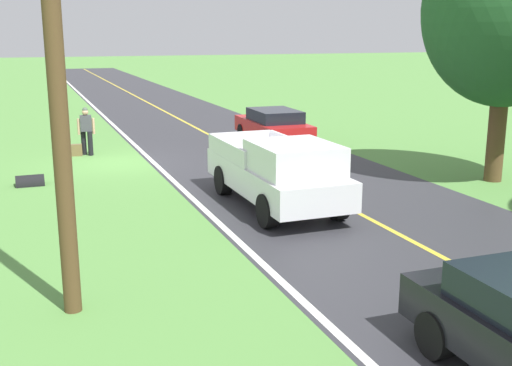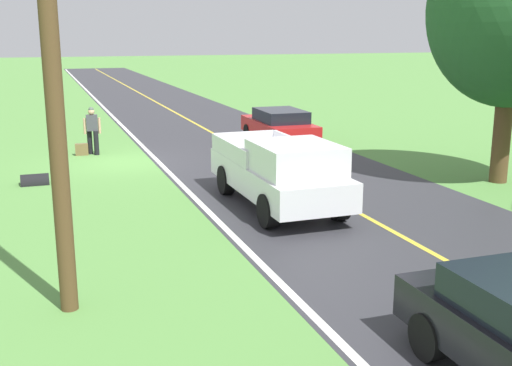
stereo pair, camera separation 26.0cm
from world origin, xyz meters
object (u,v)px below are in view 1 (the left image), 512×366
suitcase_carried (76,150)px  pickup_truck_passing (280,171)px  tree_far_side_near (508,10)px  utility_pole_roadside (55,52)px  sedan_near_oncoming (273,126)px  hitchhiker_walking (86,128)px

suitcase_carried → pickup_truck_passing: 10.03m
tree_far_side_near → utility_pole_roadside: bearing=21.6°
pickup_truck_passing → sedan_near_oncoming: bearing=-111.1°
pickup_truck_passing → tree_far_side_near: (-7.22, -0.56, 4.02)m
hitchhiker_walking → pickup_truck_passing: (-3.83, 9.11, -0.01)m
hitchhiker_walking → sedan_near_oncoming: (-7.22, 0.32, -0.23)m
hitchhiker_walking → sedan_near_oncoming: size_ratio=0.39×
tree_far_side_near → utility_pole_roadside: utility_pole_roadside is taller
hitchhiker_walking → utility_pole_roadside: bearing=83.1°
tree_far_side_near → utility_pole_roadside: (12.69, 5.02, -0.88)m
hitchhiker_walking → utility_pole_roadside: (1.64, 13.57, 3.12)m
sedan_near_oncoming → utility_pole_roadside: (8.86, 13.25, 3.35)m
hitchhiker_walking → tree_far_side_near: (-11.05, 8.55, 4.00)m
sedan_near_oncoming → suitcase_carried: bearing=-2.0°
utility_pole_roadside → sedan_near_oncoming: bearing=-123.8°
hitchhiker_walking → pickup_truck_passing: 9.88m
suitcase_carried → utility_pole_roadside: 14.11m
hitchhiker_walking → tree_far_side_near: tree_far_side_near is taller
pickup_truck_passing → utility_pole_roadside: utility_pole_roadside is taller
hitchhiker_walking → tree_far_side_near: size_ratio=0.22×
suitcase_carried → tree_far_side_near: 15.05m
pickup_truck_passing → tree_far_side_near: bearing=-175.6°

